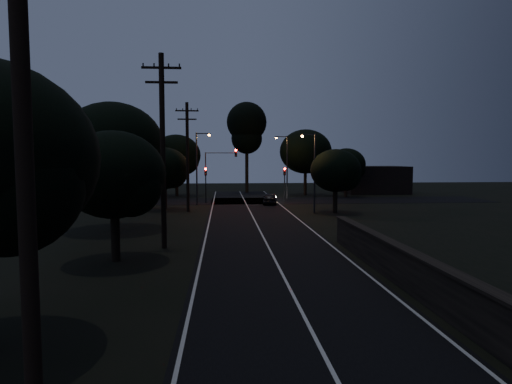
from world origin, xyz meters
TOP-DOWN VIEW (x-y plane):
  - ground at (0.00, 0.00)m, footprint 160.00×160.00m
  - road_surface at (0.00, 31.12)m, footprint 60.00×70.00m
  - utility_pole_near at (-6.00, -2.00)m, footprint 2.20×0.30m
  - utility_pole_mid at (-6.00, 15.00)m, footprint 2.20×0.30m
  - utility_pole_far at (-6.00, 32.00)m, footprint 2.20×0.30m
  - tree_left_b at (-7.82, 11.90)m, footprint 5.13×5.13m
  - tree_left_c at (-10.24, 21.85)m, footprint 7.27×7.27m
  - tree_left_d at (-8.33, 33.90)m, footprint 4.94×4.94m
  - tree_far_nw at (-8.76, 49.87)m, footprint 6.67×6.67m
  - tree_far_w at (-13.74, 45.85)m, footprint 7.37×7.37m
  - tree_far_ne at (9.26, 49.85)m, footprint 7.31×7.31m
  - tree_far_e at (14.18, 46.90)m, footprint 5.16×5.16m
  - tree_right_a at (8.17, 29.90)m, footprint 4.76×4.76m
  - tall_pine at (1.00, 55.00)m, footprint 5.99×5.99m
  - building_left at (-20.00, 52.00)m, footprint 10.00×8.00m
  - building_right at (20.00, 53.00)m, footprint 9.00×7.00m
  - signal_left at (-4.60, 39.99)m, footprint 0.28×0.35m
  - signal_right at (4.60, 39.99)m, footprint 0.28×0.35m
  - signal_mast at (-2.91, 39.99)m, footprint 3.70×0.35m
  - streetlight_a at (-5.31, 38.00)m, footprint 1.66×0.26m
  - streetlight_b at (5.31, 44.00)m, footprint 1.66×0.26m
  - streetlight_c at (5.83, 30.00)m, footprint 1.46×0.26m
  - car at (2.69, 38.12)m, footprint 2.05×3.99m

SIDE VIEW (x-z plane):
  - ground at x=0.00m, z-range 0.00..0.00m
  - road_surface at x=0.00m, z-range 0.00..0.03m
  - car at x=2.69m, z-range 0.00..1.30m
  - building_right at x=20.00m, z-range 0.00..4.00m
  - building_left at x=-20.00m, z-range 0.00..4.40m
  - signal_left at x=-4.60m, z-range 0.79..4.89m
  - signal_right at x=4.60m, z-range 0.79..4.89m
  - tree_right_a at x=8.17m, z-range 0.89..6.94m
  - tree_left_d at x=-8.33m, z-range 0.92..7.20m
  - tree_left_b at x=-7.82m, z-range 0.97..7.49m
  - tree_far_e at x=14.18m, z-range 0.97..7.51m
  - signal_mast at x=-2.91m, z-range 1.21..7.46m
  - streetlight_c at x=5.83m, z-range 0.60..8.10m
  - streetlight_a at x=-5.31m, z-range 0.64..8.64m
  - streetlight_b at x=5.31m, z-range 0.64..8.64m
  - tree_far_nw at x=-8.76m, z-range 1.25..9.70m
  - utility_pole_far at x=-6.00m, z-range 0.23..10.73m
  - utility_pole_mid at x=-6.00m, z-range 0.24..11.24m
  - tree_left_c at x=-10.24m, z-range 1.35..10.54m
  - tree_far_ne at x=9.26m, z-range 1.36..10.60m
  - tree_far_w at x=-13.74m, z-range 1.41..10.80m
  - utility_pole_near at x=-6.00m, z-range 0.25..12.25m
  - tall_pine at x=1.00m, z-range 3.00..16.62m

